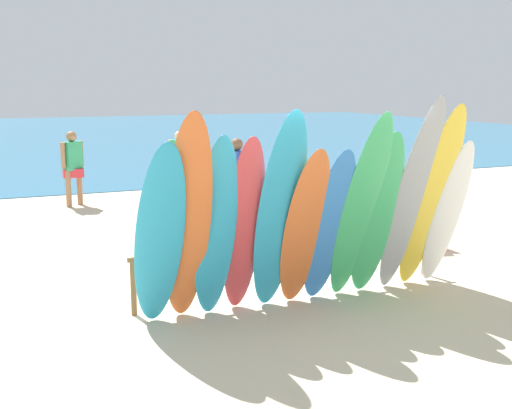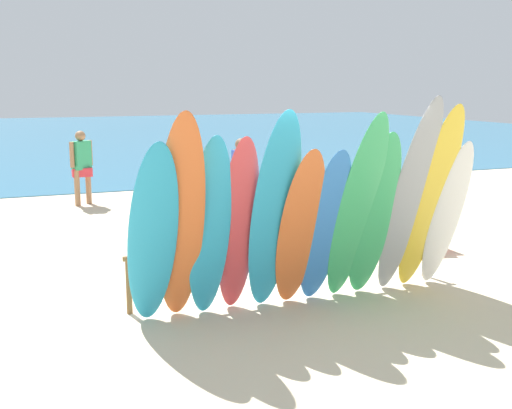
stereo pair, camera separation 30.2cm
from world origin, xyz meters
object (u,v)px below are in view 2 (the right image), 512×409
Objects in this scene: surfboard_red_3 at (238,227)px; surfboard_blue_6 at (325,228)px; surfboard_green_8 at (374,216)px; surfboard_grey_9 at (409,199)px; beachgoer_by_water at (82,162)px; surfboard_rack at (291,250)px; surfboard_teal_0 at (153,237)px; surfboard_teal_2 at (210,229)px; surfboard_teal_4 at (274,214)px; surfboard_orange_1 at (181,221)px; surfboard_white_11 at (447,215)px; beach_chair_red at (426,225)px; surfboard_orange_5 at (300,230)px; beachgoer_near_rack at (188,158)px; surfboard_yellow_10 at (430,200)px; surfboard_green_7 at (357,209)px; beachgoer_strolling at (241,177)px.

surfboard_red_3 reaches higher than surfboard_blue_6.
surfboard_green_8 is 0.51m from surfboard_grey_9.
surfboard_red_3 is 8.14m from beachgoer_by_water.
surfboard_teal_0 is at bearing -161.43° from surfboard_rack.
surfboard_teal_4 is (0.77, -0.09, 0.14)m from surfboard_teal_2.
surfboard_orange_1 is 2.52m from surfboard_green_8.
surfboard_white_11 reaches higher than beach_chair_red.
surfboard_white_11 is at bearing 78.69° from beachgoer_by_water.
surfboard_rack is 1.66m from surfboard_grey_9.
beach_chair_red is (3.25, 1.92, -0.60)m from surfboard_orange_5.
surfboard_grey_9 is (3.28, -0.05, 0.22)m from surfboard_teal_0.
beachgoer_near_rack is at bearing 81.48° from surfboard_red_3.
surfboard_teal_0 is at bearing 179.27° from surfboard_teal_4.
surfboard_orange_5 is at bearing 176.60° from surfboard_yellow_10.
surfboard_yellow_10 is at bearing -3.71° from surfboard_green_7.
surfboard_orange_1 is at bearing -167.00° from surfboard_teal_2.
surfboard_orange_1 is (0.32, 0.01, 0.15)m from surfboard_teal_0.
surfboard_teal_2 reaches higher than surfboard_red_3.
surfboard_rack is 1.69× the size of surfboard_teal_4.
surfboard_blue_6 reaches higher than surfboard_rack.
surfboard_white_11 is (0.69, 0.11, -0.29)m from surfboard_grey_9.
beachgoer_by_water is 1.08× the size of beachgoer_near_rack.
surfboard_green_8 is at bearing 174.70° from surfboard_yellow_10.
surfboard_yellow_10 reaches higher than beach_chair_red.
surfboard_rack is 2.57× the size of beachgoer_by_water.
surfboard_green_8 is 8.62m from beachgoer_by_water.
surfboard_orange_5 is at bearing 2.12° from surfboard_teal_4.
beachgoer_by_water is 7.99m from beach_chair_red.
beach_chair_red is (2.21, 1.91, -0.68)m from surfboard_green_8.
surfboard_white_11 is 1.36× the size of beachgoer_near_rack.
surfboard_blue_6 is 0.77× the size of surfboard_grey_9.
surfboard_orange_5 is (0.75, -0.10, -0.08)m from surfboard_red_3.
surfboard_white_11 is at bearing -1.14° from surfboard_green_7.
surfboard_teal_0 is 3.97m from surfboard_white_11.
surfboard_teal_4 is at bearing 177.26° from surfboard_yellow_10.
beachgoer_strolling reaches higher than beachgoer_by_water.
surfboard_rack is 1.18m from surfboard_red_3.
beachgoer_near_rack is at bearing 93.00° from surfboard_yellow_10.
surfboard_grey_9 is (1.32, -0.71, 0.72)m from surfboard_rack.
surfboard_green_7 reaches higher than surfboard_white_11.
surfboard_orange_1 reaches higher than surfboard_red_3.
surfboard_orange_1 reaches higher than surfboard_rack.
surfboard_grey_9 reaches higher than surfboard_teal_0.
surfboard_teal_4 is 1.20× the size of surfboard_white_11.
beachgoer_near_rack is at bearing 83.17° from surfboard_green_7.
beachgoer_near_rack is at bearing 97.68° from surfboard_white_11.
surfboard_grey_9 is 1.28× the size of surfboard_white_11.
surfboard_rack is 3.96m from beachgoer_strolling.
beach_chair_red is at bearing 60.56° from surfboard_white_11.
beachgoer_by_water is at bearing 110.98° from surfboard_green_8.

